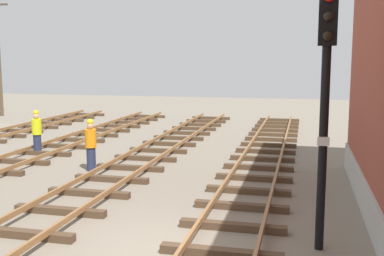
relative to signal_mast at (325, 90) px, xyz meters
The scene contains 6 objects.
ground_plane 4.70m from the signal_mast, 164.52° to the right, with size 80.00×80.00×0.00m, color slate.
track_near_building 3.84m from the signal_mast, 155.30° to the right, with size 2.50×44.98×0.32m.
track_centre 7.21m from the signal_mast, behind, with size 2.50×44.98×0.32m.
signal_mast is the anchor object (origin of this frame).
track_worker_foreground 9.72m from the signal_mast, 145.08° to the left, with size 0.40×0.40×1.87m.
track_worker_distant 13.72m from the signal_mast, 145.97° to the left, with size 0.40×0.40×1.87m.
Camera 1 is at (2.79, -8.84, 3.92)m, focal length 43.98 mm.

